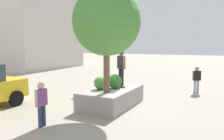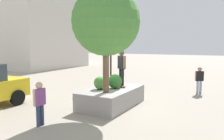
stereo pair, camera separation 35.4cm
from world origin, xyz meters
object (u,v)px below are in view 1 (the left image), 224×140
at_px(plaza_tree, 106,22).
at_px(passerby_with_bag, 197,78).
at_px(planter_ledge, 112,97).
at_px(skateboarder, 121,65).
at_px(traffic_light_corner, 108,40).
at_px(skateboard, 121,85).
at_px(pedestrian_crossing, 41,101).

xyz_separation_m(plaza_tree, passerby_with_bag, (5.92, -3.09, -2.98)).
xyz_separation_m(planter_ledge, skateboarder, (0.69, -0.16, 1.51)).
xyz_separation_m(plaza_tree, traffic_light_corner, (5.71, 2.96, -0.64)).
bearing_deg(skateboard, skateboarder, -1.79).
bearing_deg(planter_ledge, pedestrian_crossing, 164.47).
bearing_deg(traffic_light_corner, passerby_with_bag, -88.01).
distance_m(passerby_with_bag, pedestrian_crossing, 9.65).
distance_m(skateboard, passerby_with_bag, 5.36).
bearing_deg(skateboarder, pedestrian_crossing, 164.89).
distance_m(plaza_tree, traffic_light_corner, 6.46).
relative_size(planter_ledge, passerby_with_bag, 2.18).
bearing_deg(skateboard, passerby_with_bag, -35.35).
bearing_deg(pedestrian_crossing, plaza_tree, -23.12).
height_order(traffic_light_corner, passerby_with_bag, traffic_light_corner).
xyz_separation_m(skateboard, skateboarder, (0.00, -0.00, 1.03)).
distance_m(plaza_tree, passerby_with_bag, 7.31).
bearing_deg(skateboarder, plaza_tree, -179.54).
bearing_deg(traffic_light_corner, pedestrian_crossing, -168.00).
relative_size(planter_ledge, pedestrian_crossing, 2.17).
height_order(plaza_tree, skateboarder, plaza_tree).
distance_m(planter_ledge, skateboarder, 1.67).
xyz_separation_m(skateboard, traffic_light_corner, (4.16, 2.95, 2.36)).
bearing_deg(planter_ledge, passerby_with_bag, -32.77).
distance_m(traffic_light_corner, pedestrian_crossing, 8.94).
bearing_deg(plaza_tree, skateboarder, 0.46).
bearing_deg(traffic_light_corner, skateboarder, -144.68).
xyz_separation_m(skateboarder, passerby_with_bag, (4.37, -3.10, -1.00)).
bearing_deg(traffic_light_corner, planter_ledge, -150.11).
relative_size(planter_ledge, traffic_light_corner, 0.73).
height_order(skateboarder, traffic_light_corner, traffic_light_corner).
relative_size(planter_ledge, skateboarder, 2.01).
relative_size(plaza_tree, skateboard, 6.36).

